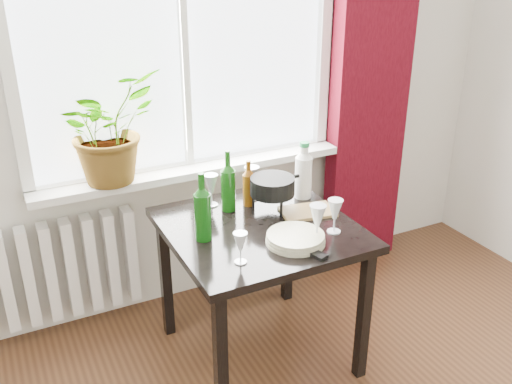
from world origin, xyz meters
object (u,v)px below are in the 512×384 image
wineglass_front_left (240,248)px  fondue_pot (272,194)px  plate_stack (295,238)px  wine_bottle_right (228,181)px  wine_bottle_left (202,206)px  wineglass_far_right (335,216)px  bottle_amber (248,183)px  wineglass_back_center (252,183)px  radiator (60,270)px  cleaning_bottle (304,170)px  wineglass_front_right (317,223)px  tv_remote (310,252)px  wineglass_back_left (211,190)px  cutting_board (307,211)px  table (260,243)px  potted_plant (107,128)px

wineglass_front_left → fondue_pot: bearing=47.7°
plate_stack → fondue_pot: bearing=79.2°
fondue_pot → wine_bottle_right: bearing=136.9°
wine_bottle_left → fondue_pot: (0.41, 0.13, -0.08)m
wine_bottle_left → wineglass_front_left: 0.28m
wine_bottle_right → wineglass_far_right: (0.34, -0.43, -0.07)m
bottle_amber → wine_bottle_right: bearing=-176.6°
wineglass_back_center → wineglass_far_right: bearing=-69.7°
radiator → wineglass_back_center: (0.95, -0.35, 0.45)m
cleaning_bottle → wine_bottle_left: bearing=-163.0°
bottle_amber → fondue_pot: 0.13m
cleaning_bottle → plate_stack: cleaning_bottle is taller
wineglass_front_left → wineglass_front_right: bearing=2.5°
wineglass_far_right → tv_remote: (-0.20, -0.12, -0.08)m
radiator → plate_stack: size_ratio=3.02×
wine_bottle_right → fondue_pot: size_ratio=1.24×
wine_bottle_left → wineglass_back_left: wine_bottle_left is taller
fondue_pot → wineglass_back_left: bearing=127.4°
wine_bottle_left → bottle_amber: (0.33, 0.23, -0.04)m
wineglass_far_right → plate_stack: size_ratio=0.63×
bottle_amber → wineglass_back_left: size_ratio=1.41×
wineglass_far_right → fondue_pot: fondue_pot is taller
wine_bottle_left → tv_remote: bearing=-41.7°
bottle_amber → wineglass_front_left: bearing=-119.1°
wine_bottle_right → wineglass_front_left: 0.51m
tv_remote → cutting_board: bearing=42.2°
table → wineglass_back_left: size_ratio=5.01×
wineglass_front_left → cutting_board: size_ratio=0.55×
bottle_amber → wineglass_front_right: bearing=-77.1°
plate_stack → cutting_board: 0.31m
wineglass_front_right → fondue_pot: 0.37m
table → wine_bottle_left: wine_bottle_left is taller
plate_stack → tv_remote: 0.11m
wineglass_back_left → fondue_pot: bearing=-35.3°
wineglass_back_center → tv_remote: 0.61m
table → cleaning_bottle: (0.34, 0.19, 0.24)m
cleaning_bottle → wine_bottle_right: bearing=175.4°
fondue_pot → cutting_board: fondue_pot is taller
wineglass_front_right → radiator: bearing=139.1°
plate_stack → cutting_board: (0.20, 0.23, -0.01)m
radiator → wineglass_back_center: 1.11m
wineglass_back_left → radiator: bearing=156.0°
wineglass_front_right → wineglass_far_right: wineglass_front_right is taller
bottle_amber → tv_remote: size_ratio=1.51×
table → tv_remote: (0.08, -0.32, 0.10)m
wineglass_front_left → cutting_board: bearing=29.4°
wineglass_back_left → plate_stack: (0.18, -0.52, -0.06)m
wineglass_front_right → cutting_board: bearing=66.9°
potted_plant → wineglass_back_left: size_ratio=3.27×
wineglass_front_right → fondue_pot: (-0.03, 0.37, -0.00)m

